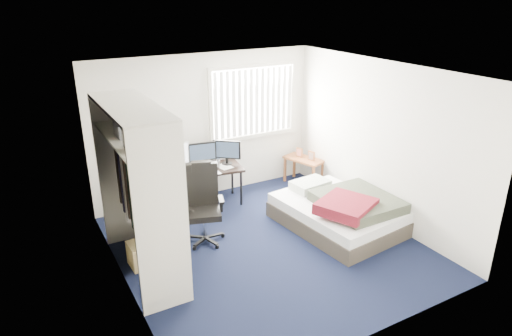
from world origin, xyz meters
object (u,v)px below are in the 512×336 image
(bed, at_px, (340,211))
(desk, at_px, (202,166))
(office_chair, at_px, (204,211))
(nightstand, at_px, (304,162))

(bed, bearing_deg, desk, 130.18)
(office_chair, bearing_deg, bed, -19.46)
(office_chair, bearing_deg, desk, 68.00)
(desk, height_order, office_chair, office_chair)
(bed, bearing_deg, nightstand, 73.87)
(office_chair, height_order, nightstand, office_chair)
(desk, xyz_separation_m, bed, (1.52, -1.80, -0.44))
(desk, bearing_deg, bed, -49.82)
(office_chair, bearing_deg, nightstand, 21.79)
(nightstand, xyz_separation_m, bed, (-0.48, -1.68, -0.18))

